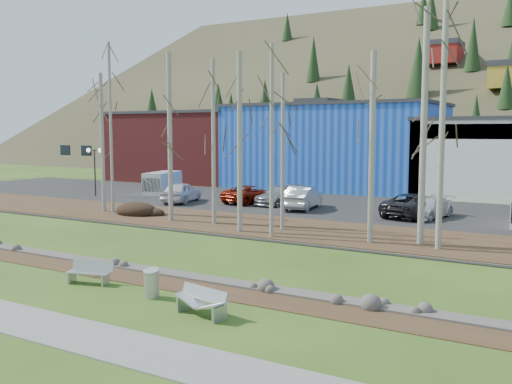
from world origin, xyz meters
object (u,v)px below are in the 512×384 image
Objects in this scene: bench_damaged at (202,302)px; car_2 at (279,195)px; van_grey at (162,183)px; car_5 at (428,208)px; street_lamp at (95,158)px; car_3 at (303,198)px; car_4 at (414,205)px; car_1 at (250,194)px; bench_intact at (90,272)px; seagull at (96,272)px; litter_bin at (152,285)px; car_0 at (181,192)px.

bench_damaged is 25.76m from car_2.
car_5 is at bearing -19.49° from van_grey.
street_lamp is 18.99m from car_3.
car_4 is at bearing -5.28° from street_lamp.
car_5 is 0.98× the size of van_grey.
car_1 is 1.03× the size of car_2.
car_1 is at bearing -165.21° from car_2.
car_5 is (7.16, 21.69, 0.38)m from bench_intact.
car_1 is 1.01× the size of car_3.
car_2 is at bearing 113.78° from seagull.
car_5 is at bearing 84.21° from seagull.
car_2 is at bearing 123.71° from bench_damaged.
car_4 is at bearing 1.64° from car_2.
bench_intact is 1.94× the size of litter_bin.
litter_bin is at bearing 93.07° from car_4.
car_2 is (-4.15, 22.89, 0.41)m from bench_intact.
car_4 reaches higher than seagull.
car_5 is at bearing 172.63° from car_3.
bench_damaged is at bearing -47.74° from street_lamp.
bench_damaged is 22.63m from car_5.
street_lamp reaches higher than litter_bin.
car_1 is 1.05× the size of van_grey.
van_grey is (3.80, 4.14, -2.24)m from street_lamp.
van_grey is (-5.22, 3.97, 0.16)m from car_0.
street_lamp is 6.05m from van_grey.
car_0 is at bearing 140.08° from bench_damaged.
car_2 reaches higher than seagull.
van_grey reaches higher than seagull.
street_lamp is at bearing 21.63° from car_1.
bench_damaged is 33.57m from street_lamp.
car_4 is (17.58, 1.54, -0.04)m from car_0.
car_2 is 2.92m from car_3.
litter_bin is 22.29m from car_5.
car_2 is at bearing 0.98° from street_lamp.
car_3 is 7.83m from car_4.
car_3 is at bearing 178.95° from car_1.
seagull is 22.35m from car_2.
litter_bin is at bearing -49.76° from street_lamp.
litter_bin is at bearing 93.86° from car_3.
car_4 is 1.17× the size of van_grey.
litter_bin is 2.21× the size of seagull.
street_lamp reaches higher than car_3.
bench_damaged is at bearing -0.89° from seagull.
car_1 is 1.07× the size of car_5.
bench_damaged is 6.53m from seagull.
car_0 is (9.02, 0.17, -2.39)m from street_lamp.
van_grey reaches higher than car_0.
car_1 is 5.06m from car_3.
car_2 is 0.98× the size of car_3.
seagull is 22.18m from car_0.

